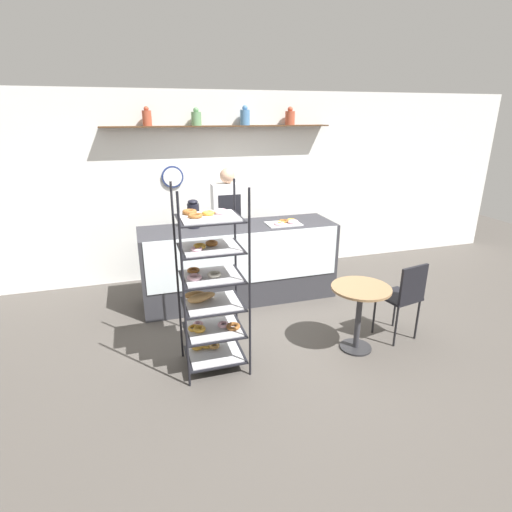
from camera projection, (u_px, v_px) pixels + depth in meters
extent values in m
plane|color=#4C4742|center=(267.00, 341.00, 4.42)|extent=(14.00, 14.00, 0.00)
cube|color=white|center=(220.00, 187.00, 5.98)|extent=(10.00, 0.06, 2.70)
cube|color=#4C331E|center=(221.00, 126.00, 5.56)|extent=(3.21, 0.24, 0.02)
cylinder|color=#B24C33|center=(147.00, 118.00, 5.25)|extent=(0.12, 0.12, 0.19)
sphere|color=#B24C33|center=(146.00, 109.00, 5.21)|extent=(0.07, 0.07, 0.07)
cylinder|color=#669966|center=(196.00, 119.00, 5.43)|extent=(0.14, 0.14, 0.18)
sphere|color=#669966|center=(196.00, 110.00, 5.40)|extent=(0.07, 0.07, 0.07)
cylinder|color=#4C7FB2|center=(245.00, 118.00, 5.62)|extent=(0.14, 0.14, 0.21)
sphere|color=#4C7FB2|center=(245.00, 108.00, 5.58)|extent=(0.07, 0.07, 0.07)
cylinder|color=#B24C33|center=(290.00, 118.00, 5.81)|extent=(0.14, 0.14, 0.19)
sphere|color=#B24C33|center=(290.00, 109.00, 5.77)|extent=(0.08, 0.08, 0.08)
cylinder|color=navy|center=(173.00, 177.00, 5.69)|extent=(0.30, 0.03, 0.30)
cylinder|color=white|center=(173.00, 177.00, 5.67)|extent=(0.26, 0.00, 0.26)
cube|color=#333338|center=(239.00, 263.00, 5.31)|extent=(2.54, 0.72, 1.02)
cube|color=silver|center=(247.00, 259.00, 4.92)|extent=(2.44, 0.01, 0.65)
cylinder|color=black|center=(184.00, 297.00, 3.39)|extent=(0.02, 0.02, 1.81)
cylinder|color=black|center=(250.00, 289.00, 3.55)|extent=(0.02, 0.02, 1.81)
cylinder|color=black|center=(177.00, 276.00, 3.85)|extent=(0.02, 0.02, 1.81)
cylinder|color=black|center=(236.00, 269.00, 4.01)|extent=(0.02, 0.02, 1.81)
cube|color=black|center=(215.00, 355.00, 3.96)|extent=(0.56, 0.48, 0.01)
cube|color=silver|center=(215.00, 354.00, 3.96)|extent=(0.50, 0.43, 0.01)
torus|color=tan|center=(214.00, 346.00, 4.06)|extent=(0.11, 0.11, 0.03)
torus|color=gold|center=(207.00, 345.00, 4.07)|extent=(0.13, 0.13, 0.03)
torus|color=gold|center=(197.00, 346.00, 4.03)|extent=(0.12, 0.12, 0.04)
cube|color=black|center=(214.00, 330.00, 3.87)|extent=(0.56, 0.48, 0.01)
cube|color=silver|center=(214.00, 329.00, 3.87)|extent=(0.50, 0.43, 0.01)
torus|color=brown|center=(233.00, 326.00, 3.86)|extent=(0.14, 0.14, 0.04)
torus|color=gold|center=(199.00, 329.00, 3.81)|extent=(0.12, 0.12, 0.04)
torus|color=#EAB2C1|center=(223.00, 324.00, 3.91)|extent=(0.11, 0.11, 0.03)
torus|color=#EAB2C1|center=(198.00, 324.00, 3.92)|extent=(0.10, 0.10, 0.03)
torus|color=gold|center=(194.00, 328.00, 3.84)|extent=(0.12, 0.12, 0.03)
cube|color=black|center=(213.00, 304.00, 3.78)|extent=(0.56, 0.48, 0.01)
cube|color=silver|center=(213.00, 303.00, 3.77)|extent=(0.50, 0.43, 0.01)
ellipsoid|color=tan|center=(199.00, 298.00, 3.76)|extent=(0.23, 0.15, 0.08)
ellipsoid|color=#B27F47|center=(195.00, 295.00, 3.85)|extent=(0.22, 0.08, 0.07)
ellipsoid|color=tan|center=(204.00, 296.00, 3.80)|extent=(0.24, 0.12, 0.08)
cube|color=black|center=(212.00, 277.00, 3.68)|extent=(0.56, 0.48, 0.01)
cube|color=silver|center=(212.00, 276.00, 3.68)|extent=(0.50, 0.43, 0.01)
torus|color=#EAB2C1|center=(194.00, 277.00, 3.59)|extent=(0.13, 0.13, 0.03)
torus|color=silver|center=(214.00, 274.00, 3.66)|extent=(0.13, 0.13, 0.03)
torus|color=brown|center=(193.00, 270.00, 3.76)|extent=(0.12, 0.12, 0.03)
cube|color=black|center=(211.00, 248.00, 3.59)|extent=(0.56, 0.48, 0.01)
cube|color=silver|center=(211.00, 247.00, 3.59)|extent=(0.50, 0.43, 0.01)
torus|color=#EAB2C1|center=(196.00, 249.00, 3.48)|extent=(0.10, 0.10, 0.03)
torus|color=brown|center=(212.00, 243.00, 3.61)|extent=(0.11, 0.11, 0.04)
torus|color=gold|center=(200.00, 246.00, 3.54)|extent=(0.11, 0.11, 0.04)
cube|color=black|center=(209.00, 218.00, 3.50)|extent=(0.56, 0.48, 0.01)
cube|color=silver|center=(209.00, 217.00, 3.49)|extent=(0.50, 0.43, 0.01)
torus|color=silver|center=(207.00, 212.00, 3.57)|extent=(0.13, 0.13, 0.03)
torus|color=brown|center=(195.00, 216.00, 3.45)|extent=(0.13, 0.13, 0.03)
torus|color=brown|center=(190.00, 212.00, 3.56)|extent=(0.13, 0.13, 0.04)
torus|color=#EAB2C1|center=(220.00, 211.00, 3.59)|extent=(0.12, 0.12, 0.04)
torus|color=gold|center=(208.00, 213.00, 3.53)|extent=(0.11, 0.11, 0.04)
cube|color=#282833|center=(229.00, 252.00, 5.85)|extent=(0.27, 0.19, 0.95)
cube|color=silver|center=(228.00, 202.00, 5.60)|extent=(0.45, 0.22, 0.52)
cube|color=black|center=(230.00, 211.00, 5.53)|extent=(0.31, 0.01, 0.44)
sphere|color=tan|center=(227.00, 176.00, 5.48)|extent=(0.21, 0.21, 0.21)
cylinder|color=#262628|center=(355.00, 347.00, 4.29)|extent=(0.33, 0.33, 0.02)
cylinder|color=#333338|center=(358.00, 319.00, 4.17)|extent=(0.06, 0.06, 0.67)
cylinder|color=olive|center=(361.00, 288.00, 4.06)|extent=(0.61, 0.61, 0.02)
cylinder|color=black|center=(395.00, 308.00, 4.66)|extent=(0.02, 0.02, 0.48)
cylinder|color=black|center=(374.00, 314.00, 4.52)|extent=(0.02, 0.02, 0.48)
cylinder|color=black|center=(417.00, 320.00, 4.40)|extent=(0.02, 0.02, 0.48)
cylinder|color=black|center=(396.00, 327.00, 4.25)|extent=(0.02, 0.02, 0.48)
cube|color=black|center=(398.00, 296.00, 4.37)|extent=(0.45, 0.45, 0.02)
cube|color=black|center=(413.00, 284.00, 4.16)|extent=(0.36, 0.10, 0.40)
cylinder|color=black|center=(193.00, 216.00, 5.01)|extent=(0.15, 0.15, 0.31)
ellipsoid|color=black|center=(193.00, 202.00, 4.95)|extent=(0.13, 0.13, 0.06)
cube|color=silver|center=(283.00, 224.00, 5.22)|extent=(0.44, 0.31, 0.01)
torus|color=#EAB2C1|center=(293.00, 222.00, 5.21)|extent=(0.14, 0.14, 0.04)
torus|color=#EAB2C1|center=(279.00, 224.00, 5.14)|extent=(0.13, 0.13, 0.03)
torus|color=gold|center=(291.00, 220.00, 5.30)|extent=(0.12, 0.12, 0.03)
torus|color=brown|center=(284.00, 221.00, 5.27)|extent=(0.13, 0.13, 0.03)
torus|color=gold|center=(281.00, 222.00, 5.20)|extent=(0.11, 0.11, 0.03)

